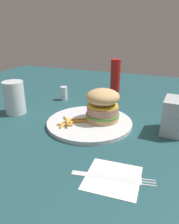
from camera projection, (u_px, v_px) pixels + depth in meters
name	position (u px, v px, depth m)	size (l,w,h in m)	color
ground_plane	(80.00, 127.00, 0.67)	(1.60, 1.60, 0.00)	#1E474C
plate	(89.00, 123.00, 0.69)	(0.26, 0.26, 0.01)	silver
sandwich	(103.00, 105.00, 0.68)	(0.10, 0.10, 0.10)	tan
fries_pile	(71.00, 122.00, 0.67)	(0.09, 0.09, 0.01)	#E5B251
napkin	(113.00, 178.00, 0.45)	(0.11, 0.11, 0.00)	white
fork	(113.00, 177.00, 0.45)	(0.17, 0.05, 0.00)	silver
drink_glass	(15.00, 99.00, 0.76)	(0.07, 0.07, 0.11)	silver
napkin_dispenser	(174.00, 116.00, 0.62)	(0.09, 0.06, 0.10)	#B7BABF
ketchup_bottle	(115.00, 76.00, 0.99)	(0.04, 0.04, 0.15)	#B21914
salt_shaker	(64.00, 93.00, 0.90)	(0.03, 0.03, 0.06)	white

